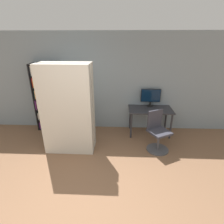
{
  "coord_description": "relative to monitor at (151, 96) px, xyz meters",
  "views": [
    {
      "loc": [
        0.56,
        -1.77,
        2.46
      ],
      "look_at": [
        0.4,
        1.66,
        1.05
      ],
      "focal_mm": 28.0,
      "sensor_mm": 36.0,
      "label": 1
    }
  ],
  "objects": [
    {
      "name": "bookshelf",
      "position": [
        -2.93,
        -0.02,
        -0.08
      ],
      "size": [
        0.84,
        0.34,
        1.9
      ],
      "color": "black",
      "rests_on": "ground"
    },
    {
      "name": "mattress_far",
      "position": [
        -2.01,
        -0.92,
        -0.0
      ],
      "size": [
        1.12,
        0.25,
        2.04
      ],
      "color": "beige",
      "rests_on": "ground"
    },
    {
      "name": "monitor",
      "position": [
        0.0,
        0.0,
        0.0
      ],
      "size": [
        0.55,
        0.18,
        0.5
      ],
      "color": "black",
      "rests_on": "desk"
    },
    {
      "name": "ground_plane",
      "position": [
        -1.42,
        -2.92,
        -1.03
      ],
      "size": [
        16.0,
        16.0,
        0.0
      ],
      "primitive_type": "plane",
      "color": "brown"
    },
    {
      "name": "office_chair",
      "position": [
        0.05,
        -1.02,
        -0.62
      ],
      "size": [
        0.59,
        0.59,
        0.97
      ],
      "color": "#4C4C51",
      "rests_on": "ground"
    },
    {
      "name": "wall_back",
      "position": [
        -1.42,
        0.14,
        0.32
      ],
      "size": [
        8.0,
        0.06,
        2.7
      ],
      "color": "gray",
      "rests_on": "ground"
    },
    {
      "name": "desk",
      "position": [
        -0.02,
        -0.23,
        -0.39
      ],
      "size": [
        1.17,
        0.67,
        0.74
      ],
      "color": "#2D2D33",
      "rests_on": "ground"
    },
    {
      "name": "mattress_near",
      "position": [
        -2.01,
        -1.22,
        -0.0
      ],
      "size": [
        1.12,
        0.26,
        2.04
      ],
      "color": "beige",
      "rests_on": "ground"
    }
  ]
}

